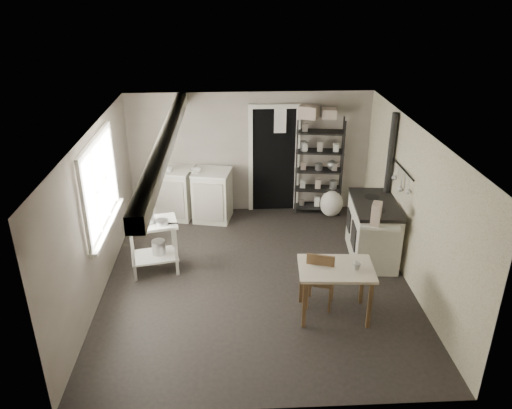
{
  "coord_description": "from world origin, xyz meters",
  "views": [
    {
      "loc": [
        -0.35,
        -6.39,
        4.17
      ],
      "look_at": [
        0.0,
        0.3,
        1.1
      ],
      "focal_mm": 35.0,
      "sensor_mm": 36.0,
      "label": 1
    }
  ],
  "objects_px": {
    "prep_table": "(154,248)",
    "base_cabinets": "(194,195)",
    "chair": "(321,274)",
    "work_table": "(334,290)",
    "flour_sack": "(331,204)",
    "shelf_rack": "(319,166)",
    "stockpot": "(145,216)",
    "stove": "(372,233)"
  },
  "relations": [
    {
      "from": "prep_table",
      "to": "stockpot",
      "type": "height_order",
      "value": "stockpot"
    },
    {
      "from": "base_cabinets",
      "to": "chair",
      "type": "height_order",
      "value": "base_cabinets"
    },
    {
      "from": "flour_sack",
      "to": "stove",
      "type": "bearing_deg",
      "value": -76.86
    },
    {
      "from": "shelf_rack",
      "to": "chair",
      "type": "xyz_separation_m",
      "value": [
        -0.45,
        -2.99,
        -0.46
      ]
    },
    {
      "from": "chair",
      "to": "work_table",
      "type": "bearing_deg",
      "value": -40.31
    },
    {
      "from": "shelf_rack",
      "to": "stockpot",
      "type": "bearing_deg",
      "value": -138.09
    },
    {
      "from": "flour_sack",
      "to": "shelf_rack",
      "type": "bearing_deg",
      "value": 139.78
    },
    {
      "from": "stockpot",
      "to": "work_table",
      "type": "xyz_separation_m",
      "value": [
        2.62,
        -1.24,
        -0.56
      ]
    },
    {
      "from": "chair",
      "to": "prep_table",
      "type": "bearing_deg",
      "value": 175.11
    },
    {
      "from": "base_cabinets",
      "to": "chair",
      "type": "xyz_separation_m",
      "value": [
        1.9,
        -2.86,
        0.02
      ]
    },
    {
      "from": "shelf_rack",
      "to": "work_table",
      "type": "height_order",
      "value": "shelf_rack"
    },
    {
      "from": "chair",
      "to": "base_cabinets",
      "type": "bearing_deg",
      "value": 141.39
    },
    {
      "from": "prep_table",
      "to": "base_cabinets",
      "type": "bearing_deg",
      "value": 75.28
    },
    {
      "from": "work_table",
      "to": "flour_sack",
      "type": "height_order",
      "value": "work_table"
    },
    {
      "from": "stockpot",
      "to": "chair",
      "type": "height_order",
      "value": "stockpot"
    },
    {
      "from": "stockpot",
      "to": "stove",
      "type": "relative_size",
      "value": 0.24
    },
    {
      "from": "stockpot",
      "to": "shelf_rack",
      "type": "distance_m",
      "value": 3.53
    },
    {
      "from": "base_cabinets",
      "to": "work_table",
      "type": "height_order",
      "value": "base_cabinets"
    },
    {
      "from": "chair",
      "to": "flour_sack",
      "type": "height_order",
      "value": "chair"
    },
    {
      "from": "prep_table",
      "to": "work_table",
      "type": "distance_m",
      "value": 2.82
    },
    {
      "from": "prep_table",
      "to": "flour_sack",
      "type": "relative_size",
      "value": 1.63
    },
    {
      "from": "work_table",
      "to": "flour_sack",
      "type": "distance_m",
      "value": 3.07
    },
    {
      "from": "prep_table",
      "to": "flour_sack",
      "type": "bearing_deg",
      "value": 30.09
    },
    {
      "from": "base_cabinets",
      "to": "flour_sack",
      "type": "distance_m",
      "value": 2.6
    },
    {
      "from": "prep_table",
      "to": "chair",
      "type": "distance_m",
      "value": 2.6
    },
    {
      "from": "prep_table",
      "to": "chair",
      "type": "bearing_deg",
      "value": -22.67
    },
    {
      "from": "prep_table",
      "to": "chair",
      "type": "height_order",
      "value": "chair"
    },
    {
      "from": "work_table",
      "to": "base_cabinets",
      "type": "bearing_deg",
      "value": 123.49
    },
    {
      "from": "flour_sack",
      "to": "prep_table",
      "type": "bearing_deg",
      "value": -149.91
    },
    {
      "from": "base_cabinets",
      "to": "work_table",
      "type": "bearing_deg",
      "value": -44.45
    },
    {
      "from": "stockpot",
      "to": "stove",
      "type": "xyz_separation_m",
      "value": [
        3.53,
        0.24,
        -0.5
      ]
    },
    {
      "from": "work_table",
      "to": "flour_sack",
      "type": "relative_size",
      "value": 1.89
    },
    {
      "from": "prep_table",
      "to": "work_table",
      "type": "relative_size",
      "value": 0.86
    },
    {
      "from": "work_table",
      "to": "chair",
      "type": "xyz_separation_m",
      "value": [
        -0.14,
        0.23,
        0.1
      ]
    },
    {
      "from": "prep_table",
      "to": "base_cabinets",
      "type": "height_order",
      "value": "base_cabinets"
    },
    {
      "from": "shelf_rack",
      "to": "flour_sack",
      "type": "bearing_deg",
      "value": -32.4
    },
    {
      "from": "prep_table",
      "to": "base_cabinets",
      "type": "distance_m",
      "value": 1.93
    },
    {
      "from": "base_cabinets",
      "to": "flour_sack",
      "type": "height_order",
      "value": "base_cabinets"
    },
    {
      "from": "work_table",
      "to": "stove",
      "type": "bearing_deg",
      "value": 58.68
    },
    {
      "from": "flour_sack",
      "to": "base_cabinets",
      "type": "bearing_deg",
      "value": 178.25
    },
    {
      "from": "stockpot",
      "to": "chair",
      "type": "relative_size",
      "value": 0.33
    },
    {
      "from": "stove",
      "to": "flour_sack",
      "type": "height_order",
      "value": "stove"
    }
  ]
}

